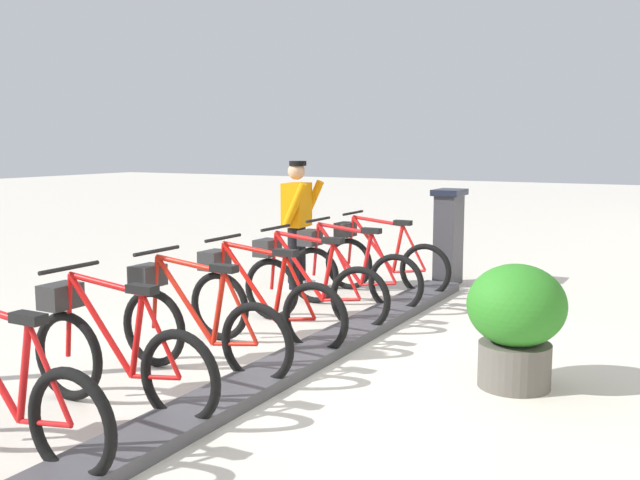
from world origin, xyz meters
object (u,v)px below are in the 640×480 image
object	(u,v)px
bike_docked_2	(308,284)
bike_docked_4	(196,323)
payment_kiosk	(448,235)
bike_docked_1	(348,271)
worker_near_rack	(297,220)
planter_bush	(516,319)
bike_docked_3	(259,302)
bike_docked_5	(113,352)
bike_docked_0	(381,259)

from	to	relation	value
bike_docked_2	bike_docked_4	bearing A→B (deg)	90.00
payment_kiosk	bike_docked_1	xyz separation A→B (m)	(0.57, 1.86, -0.24)
worker_near_rack	planter_bush	distance (m)	4.24
bike_docked_1	worker_near_rack	world-z (taller)	worker_near_rack
bike_docked_3	planter_bush	size ratio (longest dim) A/B	1.77
bike_docked_3	bike_docked_5	xyz separation A→B (m)	(0.00, 1.86, 0.00)
bike_docked_5	worker_near_rack	distance (m)	4.51
bike_docked_5	planter_bush	bearing A→B (deg)	-141.70
bike_docked_4	worker_near_rack	bearing A→B (deg)	-73.10
payment_kiosk	bike_docked_2	bearing A→B (deg)	78.44
bike_docked_3	bike_docked_4	xyz separation A→B (m)	(0.00, 0.93, 0.00)
payment_kiosk	worker_near_rack	distance (m)	2.04
bike_docked_2	bike_docked_4	world-z (taller)	same
bike_docked_0	worker_near_rack	world-z (taller)	worker_near_rack
bike_docked_2	bike_docked_4	xyz separation A→B (m)	(0.00, 1.86, 0.00)
bike_docked_1	planter_bush	bearing A→B (deg)	141.93
bike_docked_1	bike_docked_4	distance (m)	2.80
bike_docked_0	bike_docked_2	world-z (taller)	same
bike_docked_0	worker_near_rack	size ratio (longest dim) A/B	1.04
bike_docked_0	bike_docked_4	distance (m)	3.73
bike_docked_1	bike_docked_3	size ratio (longest dim) A/B	1.00
bike_docked_4	planter_bush	world-z (taller)	bike_docked_4
payment_kiosk	bike_docked_0	distance (m)	1.12
bike_docked_0	bike_docked_3	size ratio (longest dim) A/B	1.00
bike_docked_3	worker_near_rack	distance (m)	2.75
bike_docked_2	worker_near_rack	size ratio (longest dim) A/B	1.04
payment_kiosk	bike_docked_0	world-z (taller)	payment_kiosk
bike_docked_2	worker_near_rack	xyz separation A→B (m)	(1.04, -1.57, 0.48)
bike_docked_1	bike_docked_5	bearing A→B (deg)	90.00
bike_docked_2	planter_bush	size ratio (longest dim) A/B	1.77
payment_kiosk	planter_bush	bearing A→B (deg)	115.81
bike_docked_5	payment_kiosk	bearing A→B (deg)	-95.84
bike_docked_0	planter_bush	size ratio (longest dim) A/B	1.77
payment_kiosk	bike_docked_4	world-z (taller)	payment_kiosk
bike_docked_4	bike_docked_5	world-z (taller)	same
payment_kiosk	bike_docked_2	size ratio (longest dim) A/B	0.74
planter_bush	bike_docked_0	bearing A→B (deg)	-49.63
planter_bush	bike_docked_4	bearing A→B (deg)	21.63
payment_kiosk	worker_near_rack	bearing A→B (deg)	37.32
bike_docked_0	bike_docked_5	size ratio (longest dim) A/B	1.00
bike_docked_0	bike_docked_3	xyz separation A→B (m)	(0.00, 2.80, 0.00)
bike_docked_1	bike_docked_3	xyz separation A→B (m)	(0.00, 1.86, 0.00)
bike_docked_1	bike_docked_3	world-z (taller)	same
payment_kiosk	bike_docked_2	distance (m)	2.86
planter_bush	bike_docked_1	bearing A→B (deg)	-38.07
bike_docked_4	worker_near_rack	distance (m)	3.62
bike_docked_3	bike_docked_4	size ratio (longest dim) A/B	1.00
bike_docked_0	bike_docked_1	distance (m)	0.93
bike_docked_1	bike_docked_4	world-z (taller)	same
payment_kiosk	bike_docked_4	xyz separation A→B (m)	(0.57, 4.66, -0.24)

